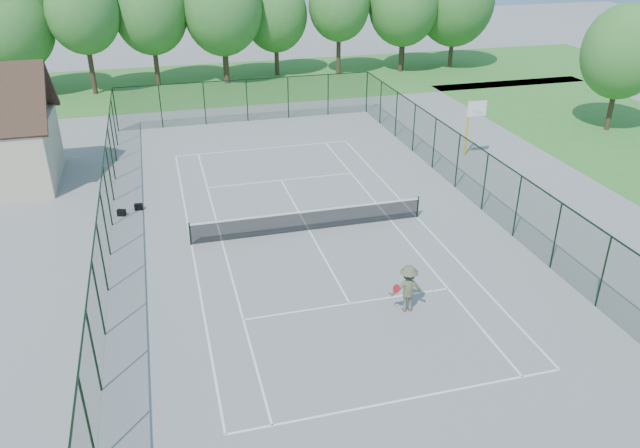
{
  "coord_description": "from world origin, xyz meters",
  "views": [
    {
      "loc": [
        -6.31,
        -25.45,
        13.41
      ],
      "look_at": [
        0.0,
        -2.0,
        1.3
      ],
      "focal_mm": 35.0,
      "sensor_mm": 36.0,
      "label": 1
    }
  ],
  "objects": [
    {
      "name": "sports_bag_b",
      "position": [
        -7.75,
        4.47,
        0.16
      ],
      "size": [
        0.43,
        0.28,
        0.31
      ],
      "primitive_type": "cube",
      "rotation": [
        0.0,
        0.0,
        -0.09
      ],
      "color": "black",
      "rests_on": "ground"
    },
    {
      "name": "tree_line_far",
      "position": [
        0.0,
        30.0,
        5.99
      ],
      "size": [
        39.4,
        6.4,
        9.7
      ],
      "color": "#412F21",
      "rests_on": "ground"
    },
    {
      "name": "basketball_goal",
      "position": [
        11.82,
        6.94,
        2.57
      ],
      "size": [
        1.2,
        1.43,
        3.65
      ],
      "color": "#DEBA0D",
      "rests_on": "ground"
    },
    {
      "name": "grass_far",
      "position": [
        0.0,
        30.0,
        0.01
      ],
      "size": [
        80.0,
        16.0,
        0.01
      ],
      "primitive_type": "cube",
      "color": "#418934",
      "rests_on": "ground"
    },
    {
      "name": "tennis_player",
      "position": [
        1.95,
        -7.34,
        0.94
      ],
      "size": [
        1.91,
        0.87,
        1.89
      ],
      "color": "#565B3F",
      "rests_on": "ground"
    },
    {
      "name": "fence_enclosure",
      "position": [
        0.0,
        0.0,
        1.56
      ],
      "size": [
        18.05,
        36.05,
        3.02
      ],
      "color": "#18321D",
      "rests_on": "ground"
    },
    {
      "name": "court_lines",
      "position": [
        0.0,
        0.0,
        0.0
      ],
      "size": [
        11.05,
        23.85,
        0.01
      ],
      "color": "white",
      "rests_on": "ground"
    },
    {
      "name": "tree_side",
      "position": [
        23.69,
        9.54,
        5.27
      ],
      "size": [
        5.28,
        5.28,
        8.36
      ],
      "color": "#412F21",
      "rests_on": "ground"
    },
    {
      "name": "tennis_net",
      "position": [
        0.0,
        0.0,
        0.58
      ],
      "size": [
        11.08,
        0.08,
        1.1
      ],
      "color": "black",
      "rests_on": "ground"
    },
    {
      "name": "sports_bag_a",
      "position": [
        -8.57,
        3.98,
        0.16
      ],
      "size": [
        0.45,
        0.35,
        0.32
      ],
      "primitive_type": "cube",
      "rotation": [
        0.0,
        0.0,
        -0.33
      ],
      "color": "black",
      "rests_on": "ground"
    },
    {
      "name": "ground",
      "position": [
        0.0,
        0.0,
        0.0
      ],
      "size": [
        140.0,
        140.0,
        0.0
      ],
      "primitive_type": "plane",
      "color": "gray",
      "rests_on": "ground"
    }
  ]
}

